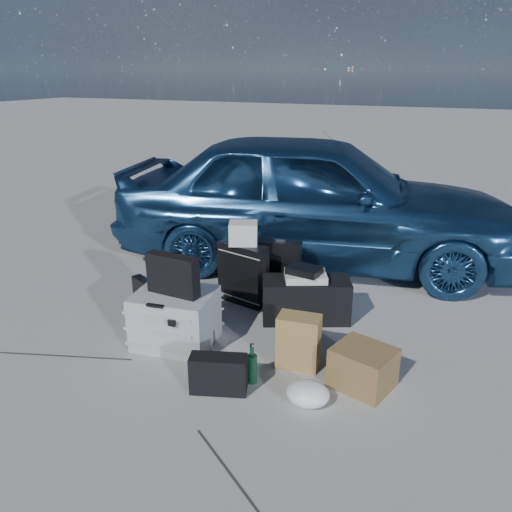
{
  "coord_description": "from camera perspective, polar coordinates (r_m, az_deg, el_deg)",
  "views": [
    {
      "loc": [
        1.63,
        -2.97,
        2.17
      ],
      "look_at": [
        -0.05,
        0.85,
        0.61
      ],
      "focal_mm": 35.0,
      "sensor_mm": 36.0,
      "label": 1
    }
  ],
  "objects": [
    {
      "name": "ground",
      "position": [
        4.03,
        -4.35,
        -12.17
      ],
      "size": [
        60.0,
        60.0,
        0.0
      ],
      "primitive_type": "plane",
      "color": "#9D9C99",
      "rests_on": "ground"
    },
    {
      "name": "car",
      "position": [
        5.86,
        6.67,
        6.58
      ],
      "size": [
        4.79,
        2.69,
        1.54
      ],
      "primitive_type": "imported",
      "rotation": [
        0.0,
        0.0,
        1.77
      ],
      "color": "#2C6097",
      "rests_on": "ground"
    },
    {
      "name": "pelican_case",
      "position": [
        4.24,
        -9.18,
        -7.0
      ],
      "size": [
        0.7,
        0.6,
        0.46
      ],
      "primitive_type": "cube",
      "rotation": [
        0.0,
        0.0,
        0.14
      ],
      "color": "#ACAFB1",
      "rests_on": "ground"
    },
    {
      "name": "laptop_bag",
      "position": [
        4.06,
        -9.49,
        -2.15
      ],
      "size": [
        0.45,
        0.14,
        0.33
      ],
      "primitive_type": "cube",
      "rotation": [
        0.0,
        0.0,
        -0.05
      ],
      "color": "black",
      "rests_on": "pelican_case"
    },
    {
      "name": "briefcase",
      "position": [
        4.82,
        -12.26,
        -4.61
      ],
      "size": [
        0.42,
        0.26,
        0.32
      ],
      "primitive_type": "cube",
      "rotation": [
        0.0,
        0.0,
        -0.44
      ],
      "color": "black",
      "rests_on": "ground"
    },
    {
      "name": "suitcase_left",
      "position": [
        5.05,
        2.65,
        -1.39
      ],
      "size": [
        0.46,
        0.23,
        0.57
      ],
      "primitive_type": "cube",
      "rotation": [
        0.0,
        0.0,
        0.16
      ],
      "color": "black",
      "rests_on": "ground"
    },
    {
      "name": "suitcase_right",
      "position": [
        4.88,
        -1.49,
        -2.0
      ],
      "size": [
        0.53,
        0.29,
        0.6
      ],
      "primitive_type": "cube",
      "rotation": [
        0.0,
        0.0,
        -0.24
      ],
      "color": "black",
      "rests_on": "ground"
    },
    {
      "name": "white_carton",
      "position": [
        4.75,
        -1.47,
        2.62
      ],
      "size": [
        0.33,
        0.3,
        0.21
      ],
      "primitive_type": "cube",
      "rotation": [
        0.0,
        0.0,
        0.39
      ],
      "color": "silver",
      "rests_on": "suitcase_right"
    },
    {
      "name": "duffel_bag",
      "position": [
        4.6,
        5.72,
        -4.98
      ],
      "size": [
        0.86,
        0.63,
        0.39
      ],
      "primitive_type": "cube",
      "rotation": [
        0.0,
        0.0,
        0.42
      ],
      "color": "black",
      "rests_on": "ground"
    },
    {
      "name": "flat_box_white",
      "position": [
        4.51,
        5.68,
        -2.31
      ],
      "size": [
        0.45,
        0.4,
        0.06
      ],
      "primitive_type": "cube",
      "rotation": [
        0.0,
        0.0,
        0.43
      ],
      "color": "silver",
      "rests_on": "duffel_bag"
    },
    {
      "name": "flat_box_black",
      "position": [
        4.48,
        5.53,
        -1.63
      ],
      "size": [
        0.31,
        0.24,
        0.06
      ],
      "primitive_type": "cube",
      "rotation": [
        0.0,
        0.0,
        -0.12
      ],
      "color": "black",
      "rests_on": "flat_box_white"
    },
    {
      "name": "kraft_bag",
      "position": [
        3.9,
        4.89,
        -9.7
      ],
      "size": [
        0.34,
        0.22,
        0.43
      ],
      "primitive_type": "cube",
      "rotation": [
        0.0,
        0.0,
        0.1
      ],
      "color": "#A78748",
      "rests_on": "ground"
    },
    {
      "name": "cardboard_box",
      "position": [
        3.77,
        12.13,
        -12.35
      ],
      "size": [
        0.49,
        0.45,
        0.3
      ],
      "primitive_type": "cube",
      "rotation": [
        0.0,
        0.0,
        -0.29
      ],
      "color": "olive",
      "rests_on": "ground"
    },
    {
      "name": "plastic_bag",
      "position": [
        3.57,
        5.96,
        -15.38
      ],
      "size": [
        0.33,
        0.3,
        0.17
      ],
      "primitive_type": "ellipsoid",
      "rotation": [
        0.0,
        0.0,
        0.14
      ],
      "color": "white",
      "rests_on": "ground"
    },
    {
      "name": "messenger_bag",
      "position": [
        3.65,
        -4.32,
        -13.3
      ],
      "size": [
        0.43,
        0.27,
        0.28
      ],
      "primitive_type": "cube",
      "rotation": [
        0.0,
        0.0,
        0.32
      ],
      "color": "black",
      "rests_on": "ground"
    },
    {
      "name": "green_bottle",
      "position": [
        3.73,
        -0.46,
        -12.24
      ],
      "size": [
        0.08,
        0.08,
        0.3
      ],
      "primitive_type": "cylinder",
      "rotation": [
        0.0,
        0.0,
        0.04
      ],
      "color": "#0D331E",
      "rests_on": "ground"
    }
  ]
}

